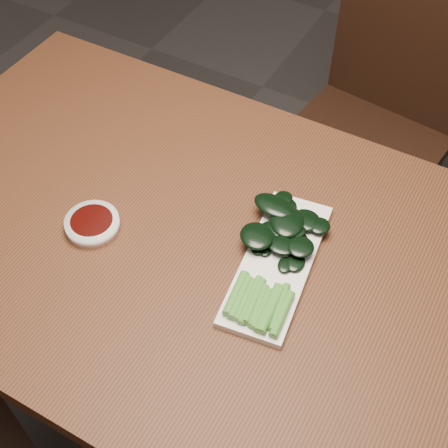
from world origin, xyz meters
TOP-DOWN VIEW (x-y plane):
  - ground at (0.00, 0.00)m, footprint 6.00×6.00m
  - table at (0.00, 0.00)m, footprint 1.40×0.80m
  - chair_far at (0.05, 0.79)m, footprint 0.46×0.46m
  - sauce_bowl at (-0.23, -0.07)m, footprint 0.10×0.10m
  - serving_plate at (0.10, 0.02)m, footprint 0.16×0.32m
  - gai_lan at (0.09, 0.02)m, footprint 0.17×0.30m

SIDE VIEW (x-z plane):
  - ground at x=0.00m, z-range 0.00..0.00m
  - chair_far at x=0.05m, z-range 0.04..0.93m
  - table at x=0.00m, z-range 0.30..1.05m
  - serving_plate at x=0.10m, z-range 0.75..0.76m
  - sauce_bowl at x=-0.23m, z-range 0.75..0.77m
  - gai_lan at x=0.09m, z-range 0.76..0.79m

